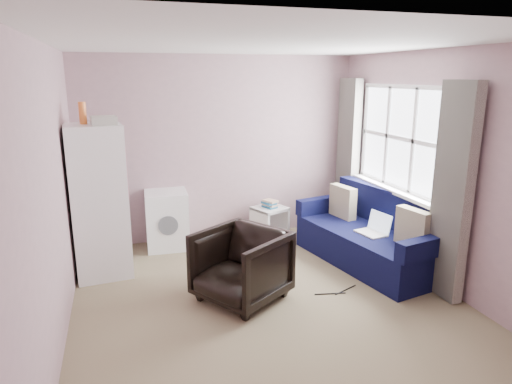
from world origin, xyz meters
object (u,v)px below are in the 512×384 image
(sofa, at_px, (374,237))
(side_table, at_px, (270,220))
(armchair, at_px, (241,262))
(fridge, at_px, (99,200))
(washing_machine, at_px, (167,218))

(sofa, bearing_deg, side_table, 117.27)
(armchair, bearing_deg, fridge, -162.30)
(washing_machine, height_order, side_table, washing_machine)
(armchair, relative_size, sofa, 0.39)
(sofa, bearing_deg, fridge, 157.69)
(side_table, bearing_deg, armchair, -117.55)
(fridge, relative_size, side_table, 3.54)
(fridge, bearing_deg, washing_machine, 32.58)
(washing_machine, height_order, sofa, sofa)
(armchair, relative_size, washing_machine, 1.06)
(washing_machine, bearing_deg, side_table, -0.16)
(armchair, bearing_deg, washing_machine, 164.16)
(armchair, height_order, side_table, armchair)
(fridge, height_order, side_table, fridge)
(armchair, xyz_separation_m, washing_machine, (-0.55, 1.71, -0.01))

